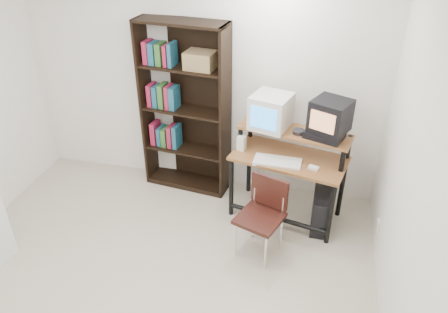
% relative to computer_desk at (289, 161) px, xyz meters
% --- Properties ---
extents(floor, '(4.00, 4.00, 0.01)m').
position_rel_computer_desk_xyz_m(floor, '(-1.07, -1.52, -0.69)').
color(floor, beige).
rests_on(floor, ground).
extents(back_wall, '(4.00, 0.01, 2.60)m').
position_rel_computer_desk_xyz_m(back_wall, '(-1.07, 0.48, 0.62)').
color(back_wall, white).
rests_on(back_wall, floor).
extents(right_wall, '(0.01, 4.00, 2.60)m').
position_rel_computer_desk_xyz_m(right_wall, '(0.93, -1.52, 0.62)').
color(right_wall, white).
rests_on(right_wall, floor).
extents(computer_desk, '(1.24, 0.80, 0.98)m').
position_rel_computer_desk_xyz_m(computer_desk, '(0.00, 0.00, 0.00)').
color(computer_desk, brown).
rests_on(computer_desk, floor).
extents(crt_monitor, '(0.45, 0.45, 0.35)m').
position_rel_computer_desk_xyz_m(crt_monitor, '(-0.24, 0.14, 0.46)').
color(crt_monitor, silver).
rests_on(crt_monitor, computer_desk).
extents(vcr, '(0.43, 0.36, 0.08)m').
position_rel_computer_desk_xyz_m(vcr, '(0.31, 0.02, 0.33)').
color(vcr, black).
rests_on(vcr, computer_desk).
extents(crt_tv, '(0.44, 0.44, 0.32)m').
position_rel_computer_desk_xyz_m(crt_tv, '(0.35, 0.04, 0.53)').
color(crt_tv, black).
rests_on(crt_tv, vcr).
extents(cd_spindle, '(0.13, 0.13, 0.05)m').
position_rel_computer_desk_xyz_m(cd_spindle, '(0.06, 0.04, 0.31)').
color(cd_spindle, '#26262B').
rests_on(cd_spindle, computer_desk).
extents(keyboard, '(0.47, 0.22, 0.03)m').
position_rel_computer_desk_xyz_m(keyboard, '(-0.11, -0.15, 0.06)').
color(keyboard, silver).
rests_on(keyboard, computer_desk).
extents(mousepad, '(0.28, 0.26, 0.01)m').
position_rel_computer_desk_xyz_m(mousepad, '(0.25, -0.20, 0.04)').
color(mousepad, black).
rests_on(mousepad, computer_desk).
extents(mouse, '(0.11, 0.09, 0.03)m').
position_rel_computer_desk_xyz_m(mouse, '(0.25, -0.18, 0.06)').
color(mouse, white).
rests_on(mouse, mousepad).
extents(desk_speaker, '(0.09, 0.09, 0.17)m').
position_rel_computer_desk_xyz_m(desk_speaker, '(-0.51, 0.02, 0.12)').
color(desk_speaker, silver).
rests_on(desk_speaker, computer_desk).
extents(pc_tower, '(0.20, 0.45, 0.42)m').
position_rel_computer_desk_xyz_m(pc_tower, '(0.39, -0.13, -0.47)').
color(pc_tower, black).
rests_on(pc_tower, floor).
extents(school_chair, '(0.50, 0.50, 0.79)m').
position_rel_computer_desk_xyz_m(school_chair, '(-0.16, -0.61, -0.20)').
color(school_chair, black).
rests_on(school_chair, floor).
extents(bookshelf, '(1.01, 0.44, 1.96)m').
position_rel_computer_desk_xyz_m(bookshelf, '(-1.21, 0.34, 0.32)').
color(bookshelf, black).
rests_on(bookshelf, floor).
extents(wall_outlet, '(0.02, 0.08, 0.12)m').
position_rel_computer_desk_xyz_m(wall_outlet, '(0.92, -0.37, -0.38)').
color(wall_outlet, beige).
rests_on(wall_outlet, right_wall).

